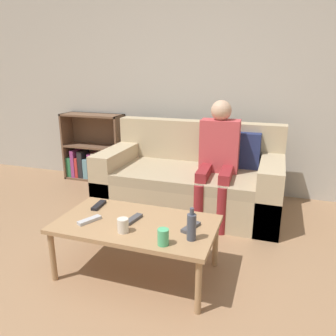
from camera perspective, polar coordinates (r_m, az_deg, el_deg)
The scene contains 12 objects.
wall_back at distance 3.88m, azimuth 6.66°, elevation 15.19°, with size 12.00×0.06×2.60m.
couch at distance 3.42m, azimuth 4.05°, elevation -2.27°, with size 1.81×0.91×0.87m.
bookshelf at distance 4.43m, azimuth -13.11°, elevation 2.45°, with size 0.80×0.28×0.86m.
coffee_table at distance 2.31m, azimuth -5.55°, elevation -10.17°, with size 1.10×0.61×0.40m.
person_adult at distance 3.17m, azimuth 8.75°, elevation 2.87°, with size 0.38×0.64×1.13m.
cup_near at distance 2.16m, azimuth -7.85°, elevation -9.87°, with size 0.07×0.07×0.09m.
cup_far at distance 2.00m, azimuth -0.85°, elevation -11.92°, with size 0.07×0.07×0.10m.
tv_remote_0 at distance 2.58m, azimuth -11.98°, elevation -6.36°, with size 0.06×0.17×0.02m.
tv_remote_1 at distance 2.32m, azimuth -6.08°, elevation -8.85°, with size 0.08×0.18×0.02m.
tv_remote_2 at distance 2.35m, azimuth -13.52°, elevation -8.82°, with size 0.12×0.17×0.02m.
tv_remote_3 at distance 2.20m, azimuth 4.01°, elevation -10.22°, with size 0.10×0.18×0.02m.
bottle at distance 2.04m, azimuth 4.12°, elevation -10.12°, with size 0.06×0.06×0.21m.
Camera 1 is at (0.82, -1.14, 1.41)m, focal length 35.00 mm.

